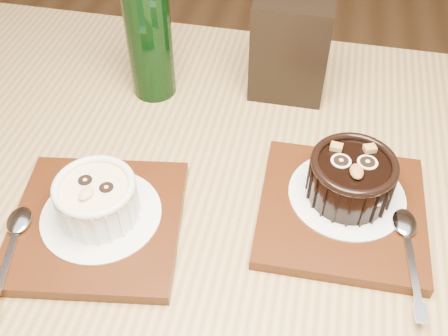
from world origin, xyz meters
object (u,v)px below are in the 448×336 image
object	(u,v)px
tray_left	(97,223)
condiment_stand	(290,50)
tray_right	(341,211)
ramekin_white	(97,198)
ramekin_dark	(351,176)
green_bottle	(149,36)
table	(226,276)

from	to	relation	value
tray_left	condiment_stand	world-z (taller)	condiment_stand
tray_left	tray_right	size ratio (longest dim) A/B	1.00
ramekin_white	condiment_stand	bearing A→B (deg)	69.57
tray_left	tray_right	distance (m)	0.27
tray_left	tray_right	world-z (taller)	same
ramekin_dark	condiment_stand	size ratio (longest dim) A/B	0.67
condiment_stand	tray_right	bearing A→B (deg)	-67.91
tray_left	green_bottle	world-z (taller)	green_bottle
ramekin_dark	table	bearing A→B (deg)	-160.02
green_bottle	condiment_stand	bearing A→B (deg)	9.22
tray_left	ramekin_white	bearing A→B (deg)	61.15
tray_left	condiment_stand	size ratio (longest dim) A/B	1.29
condiment_stand	green_bottle	world-z (taller)	green_bottle
ramekin_dark	tray_right	bearing A→B (deg)	-110.04
tray_left	condiment_stand	distance (m)	0.33
table	ramekin_dark	distance (m)	0.20
ramekin_dark	green_bottle	size ratio (longest dim) A/B	0.42
green_bottle	tray_right	bearing A→B (deg)	-33.87
tray_right	condiment_stand	xyz separation A→B (m)	(-0.08, 0.21, 0.06)
ramekin_white	ramekin_dark	distance (m)	0.27
table	ramekin_dark	size ratio (longest dim) A/B	12.97
tray_right	tray_left	bearing A→B (deg)	-165.30
table	tray_left	world-z (taller)	tray_left
tray_right	ramekin_dark	bearing A→B (deg)	76.96
tray_right	table	bearing A→B (deg)	-159.04
tray_left	ramekin_dark	world-z (taller)	ramekin_dark
table	tray_left	xyz separation A→B (m)	(-0.14, -0.02, 0.10)
tray_left	ramekin_dark	xyz separation A→B (m)	(0.26, 0.09, 0.04)
table	tray_right	size ratio (longest dim) A/B	6.75
tray_right	condiment_stand	world-z (taller)	condiment_stand
condiment_stand	ramekin_dark	bearing A→B (deg)	-65.13
table	condiment_stand	size ratio (longest dim) A/B	8.68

